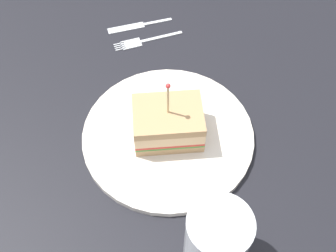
{
  "coord_description": "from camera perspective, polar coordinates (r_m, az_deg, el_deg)",
  "views": [
    {
      "loc": [
        0.76,
        36.32,
        55.55
      ],
      "look_at": [
        0.0,
        0.0,
        3.08
      ],
      "focal_mm": 45.09,
      "sensor_mm": 36.0,
      "label": 1
    }
  ],
  "objects": [
    {
      "name": "ground_plane",
      "position": [
        0.67,
        0.0,
        -1.98
      ],
      "size": [
        111.85,
        111.85,
        2.0
      ],
      "primitive_type": "cube",
      "color": "black"
    },
    {
      "name": "plate",
      "position": [
        0.66,
        0.0,
        -1.26
      ],
      "size": [
        26.68,
        26.68,
        1.08
      ],
      "primitive_type": "cylinder",
      "color": "silver",
      "rests_on": "ground_plane"
    },
    {
      "name": "sandwich_half_center",
      "position": [
        0.63,
        0.27,
        0.06
      ],
      "size": [
        10.73,
        8.29,
        11.72
      ],
      "color": "tan",
      "rests_on": "plate"
    },
    {
      "name": "drink_glass",
      "position": [
        0.54,
        6.54,
        -15.17
      ],
      "size": [
        7.9,
        7.9,
        10.64
      ],
      "color": "silver",
      "rests_on": "ground_plane"
    },
    {
      "name": "fork",
      "position": [
        0.8,
        -3.73,
        11.35
      ],
      "size": [
        12.86,
        4.94,
        0.35
      ],
      "color": "silver",
      "rests_on": "ground_plane"
    },
    {
      "name": "knife",
      "position": [
        0.83,
        -4.31,
        13.39
      ],
      "size": [
        12.4,
        4.22,
        0.35
      ],
      "color": "silver",
      "rests_on": "ground_plane"
    }
  ]
}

